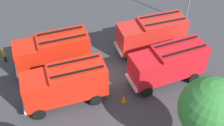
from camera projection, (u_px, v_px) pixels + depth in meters
ground_plane at (112, 74)px, 27.49m from camera, size 49.84×49.84×0.00m
fire_truck_0 at (152, 33)px, 28.84m from camera, size 7.23×2.82×3.88m
fire_truck_1 at (53, 51)px, 26.70m from camera, size 7.28×2.96×3.88m
fire_truck_2 at (168, 63)px, 25.42m from camera, size 7.37×3.22×3.88m
fire_truck_3 at (65, 83)px, 23.50m from camera, size 7.25×2.89×3.88m
firefighter_0 at (149, 56)px, 27.91m from camera, size 0.29×0.44×1.77m
firefighter_1 at (32, 45)px, 29.35m from camera, size 0.48×0.45×1.63m
firefighter_2 at (4, 55)px, 28.28m from camera, size 0.27×0.44×1.59m
firefighter_3 at (182, 50)px, 28.68m from camera, size 0.43×0.28×1.73m
tree_0 at (211, 109)px, 18.40m from camera, size 4.39×4.39×6.81m
traffic_cone_0 at (175, 59)px, 28.74m from camera, size 0.39×0.39×0.55m
traffic_cone_1 at (124, 99)px, 24.60m from camera, size 0.51×0.51×0.73m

